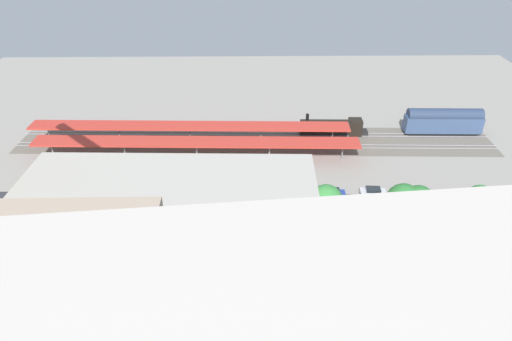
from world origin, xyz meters
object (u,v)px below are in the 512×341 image
object	(u,v)px
box_truck_2	(145,229)
street_tree_5	(60,198)
passenger_coach	(443,121)
construction_building	(172,260)
parked_car_0	(373,192)
parked_car_3	(250,193)
locomotive	(334,127)
traffic_light	(136,203)
street_tree_4	(326,201)
parked_car_2	(293,194)
box_truck_0	(227,237)
street_tree_0	(62,202)
parked_car_1	(332,194)
platform_canopy_near	(196,142)
street_tree_2	(418,202)
platform_canopy_far	(189,126)
street_tree_3	(404,201)
box_truck_1	(95,237)
street_tree_1	(480,198)

from	to	relation	value
box_truck_2	street_tree_5	world-z (taller)	street_tree_5
passenger_coach	construction_building	distance (m)	74.46
parked_car_0	parked_car_3	distance (m)	22.32
parked_car_0	locomotive	bearing A→B (deg)	-82.89
traffic_light	street_tree_4	bearing A→B (deg)	178.97
parked_car_2	box_truck_0	size ratio (longest dim) A/B	0.51
box_truck_2	street_tree_0	distance (m)	13.92
box_truck_2	parked_car_1	bearing A→B (deg)	-161.33
parked_car_2	street_tree_0	world-z (taller)	street_tree_0
parked_car_1	parked_car_2	xyz separation A→B (m)	(7.12, 0.01, -0.03)
platform_canopy_near	traffic_light	size ratio (longest dim) A/B	9.87
parked_car_1	street_tree_4	distance (m)	9.48
street_tree_5	street_tree_2	bearing A→B (deg)	178.95
platform_canopy_far	construction_building	world-z (taller)	construction_building
platform_canopy_far	parked_car_3	world-z (taller)	platform_canopy_far
street_tree_0	traffic_light	world-z (taller)	street_tree_0
passenger_coach	street_tree_3	world-z (taller)	street_tree_3
locomotive	street_tree_0	world-z (taller)	street_tree_0
box_truck_0	box_truck_1	size ratio (longest dim) A/B	0.93
platform_canopy_near	street_tree_4	bearing A→B (deg)	135.58
parked_car_3	traffic_light	size ratio (longest dim) A/B	0.72
parked_car_2	street_tree_1	bearing A→B (deg)	165.64
locomotive	box_truck_0	bearing A→B (deg)	58.95
construction_building	street_tree_0	size ratio (longest dim) A/B	3.96
street_tree_5	passenger_coach	bearing A→B (deg)	-156.18
locomotive	street_tree_2	bearing A→B (deg)	102.77
box_truck_0	traffic_light	world-z (taller)	traffic_light
parked_car_1	construction_building	bearing A→B (deg)	47.17
parked_car_1	box_truck_0	distance (m)	22.60
street_tree_4	box_truck_1	bearing A→B (deg)	6.98
parked_car_2	street_tree_1	size ratio (longest dim) A/B	0.60
parked_car_1	construction_building	distance (m)	36.85
box_truck_2	street_tree_1	world-z (taller)	street_tree_1
passenger_coach	street_tree_3	size ratio (longest dim) A/B	2.23
box_truck_1	street_tree_0	xyz separation A→B (m)	(5.70, -4.39, 3.71)
street_tree_3	parked_car_1	bearing A→B (deg)	-39.28
platform_canopy_far	traffic_light	size ratio (longest dim) A/B	10.19
parked_car_3	street_tree_4	bearing A→B (deg)	144.24
platform_canopy_near	street_tree_3	distance (m)	42.35
platform_canopy_far	parked_car_2	size ratio (longest dim) A/B	16.20
locomotive	traffic_light	xyz separation A→B (m)	(37.79, 32.76, 2.68)
box_truck_1	street_tree_1	xyz separation A→B (m)	(-61.59, -4.96, 3.29)
parked_car_1	street_tree_4	world-z (taller)	street_tree_4
parked_car_2	street_tree_4	distance (m)	10.18
parked_car_1	construction_building	size ratio (longest dim) A/B	0.14
street_tree_1	traffic_light	world-z (taller)	street_tree_1
locomotive	box_truck_1	xyz separation A→B (m)	(43.52, 37.77, -0.15)
locomotive	street_tree_1	size ratio (longest dim) A/B	2.16
locomotive	parked_car_0	distance (m)	24.94
platform_canopy_near	street_tree_0	bearing A→B (deg)	50.18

